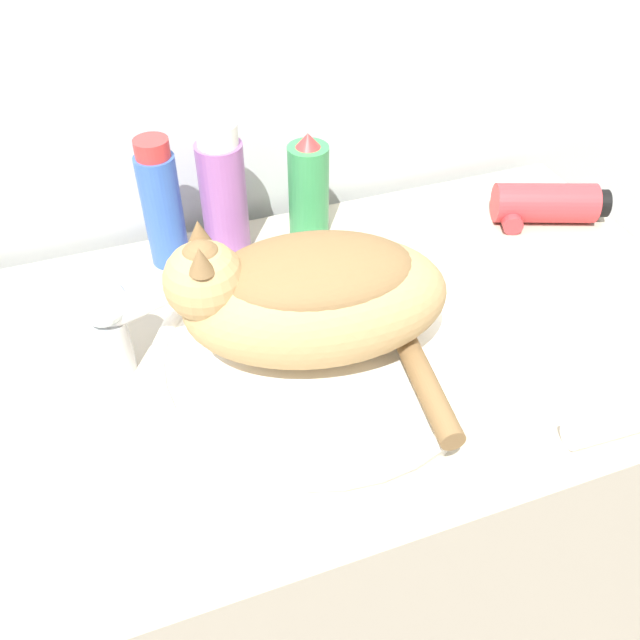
{
  "coord_description": "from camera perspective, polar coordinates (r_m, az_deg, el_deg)",
  "views": [
    {
      "loc": [
        -0.14,
        -0.31,
        1.5
      ],
      "look_at": [
        0.06,
        0.24,
        0.97
      ],
      "focal_mm": 38.0,
      "sensor_mm": 36.0,
      "label": 1
    }
  ],
  "objects": [
    {
      "name": "wall_back",
      "position": [
        1.04,
        -12.82,
        24.3
      ],
      "size": [
        8.0,
        0.05,
        2.4
      ],
      "color": "silver",
      "rests_on": "ground_plane"
    },
    {
      "name": "vanity_counter",
      "position": [
        1.24,
        -4.14,
        -17.52
      ],
      "size": [
        1.3,
        0.63,
        0.87
      ],
      "color": "#B2A893",
      "rests_on": "ground_plane"
    },
    {
      "name": "sink_basin",
      "position": [
        0.84,
        -0.29,
        -3.25
      ],
      "size": [
        0.41,
        0.41,
        0.05
      ],
      "color": "white",
      "rests_on": "vanity_counter"
    },
    {
      "name": "cat",
      "position": [
        0.77,
        -0.97,
        2.2
      ],
      "size": [
        0.33,
        0.32,
        0.18
      ],
      "rotation": [
        0.0,
        0.0,
        2.95
      ],
      "color": "tan",
      "rests_on": "sink_basin"
    },
    {
      "name": "faucet",
      "position": [
        0.85,
        -16.9,
        0.27
      ],
      "size": [
        0.15,
        0.09,
        0.16
      ],
      "rotation": [
        0.0,
        0.0,
        -0.4
      ],
      "color": "silver",
      "rests_on": "vanity_counter"
    },
    {
      "name": "spray_bottle_trigger",
      "position": [
        1.07,
        -0.97,
        10.99
      ],
      "size": [
        0.06,
        0.06,
        0.17
      ],
      "color": "#338C4C",
      "rests_on": "vanity_counter"
    },
    {
      "name": "shampoo_bottle_tall",
      "position": [
        1.02,
        -13.16,
        9.37
      ],
      "size": [
        0.06,
        0.06,
        0.2
      ],
      "color": "#335BB7",
      "rests_on": "vanity_counter"
    },
    {
      "name": "mouthwash_bottle",
      "position": [
        1.03,
        -8.16,
        10.6
      ],
      "size": [
        0.07,
        0.07,
        0.21
      ],
      "color": "#93569E",
      "rests_on": "vanity_counter"
    },
    {
      "name": "cream_tube",
      "position": [
        0.86,
        24.05,
        -7.88
      ],
      "size": [
        0.14,
        0.04,
        0.04
      ],
      "rotation": [
        0.0,
        0.0,
        -0.04
      ],
      "color": "silver",
      "rests_on": "vanity_counter"
    },
    {
      "name": "hair_dryer",
      "position": [
        1.18,
        18.27,
        9.26
      ],
      "size": [
        0.19,
        0.13,
        0.06
      ],
      "rotation": [
        0.0,
        0.0,
        -0.36
      ],
      "color": "#C63338",
      "rests_on": "vanity_counter"
    }
  ]
}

